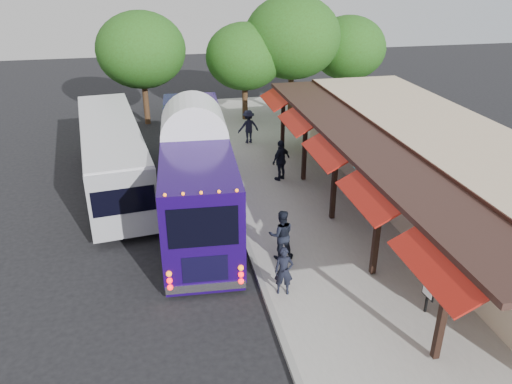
{
  "coord_description": "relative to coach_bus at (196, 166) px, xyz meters",
  "views": [
    {
      "loc": [
        -2.91,
        -12.9,
        9.77
      ],
      "look_at": [
        0.58,
        3.73,
        1.8
      ],
      "focal_mm": 35.0,
      "sensor_mm": 36.0,
      "label": 1
    }
  ],
  "objects": [
    {
      "name": "tree_far",
      "position": [
        -1.93,
        13.24,
        2.59
      ],
      "size": [
        5.49,
        5.49,
        7.02
      ],
      "color": "#382314",
      "rests_on": "ground"
    },
    {
      "name": "sign_board",
      "position": [
        5.98,
        -8.22,
        -1.17
      ],
      "size": [
        0.1,
        0.52,
        1.14
      ],
      "rotation": [
        0.0,
        0.0,
        0.1
      ],
      "color": "black",
      "rests_on": "sidewalk"
    },
    {
      "name": "tree_mid",
      "position": [
        7.52,
        12.64,
        3.15
      ],
      "size": [
        6.14,
        6.14,
        7.86
      ],
      "color": "#382314",
      "rests_on": "ground"
    },
    {
      "name": "ped_c",
      "position": [
        4.2,
        2.28,
        -0.95
      ],
      "size": [
        1.22,
        1.07,
        1.98
      ],
      "primitive_type": "imported",
      "rotation": [
        0.0,
        0.0,
        3.77
      ],
      "color": "black",
      "rests_on": "sidewalk"
    },
    {
      "name": "sidewalk",
      "position": [
        6.45,
        -2.06,
        -2.02
      ],
      "size": [
        10.0,
        40.0,
        0.15
      ],
      "primitive_type": "cube",
      "color": "#9E9B93",
      "rests_on": "ground"
    },
    {
      "name": "curb",
      "position": [
        1.5,
        -2.06,
        -2.02
      ],
      "size": [
        0.2,
        40.0,
        0.16
      ],
      "primitive_type": "cube",
      "color": "gray",
      "rests_on": "ground"
    },
    {
      "name": "ground",
      "position": [
        1.45,
        -6.06,
        -2.09
      ],
      "size": [
        90.0,
        90.0,
        0.0
      ],
      "primitive_type": "plane",
      "color": "black",
      "rests_on": "ground"
    },
    {
      "name": "tree_left",
      "position": [
        4.4,
        12.5,
        2.1
      ],
      "size": [
        4.91,
        4.91,
        6.29
      ],
      "color": "#382314",
      "rests_on": "ground"
    },
    {
      "name": "ped_b",
      "position": [
        2.49,
        -4.41,
        -1.02
      ],
      "size": [
        0.96,
        0.78,
        1.84
      ],
      "primitive_type": "imported",
      "rotation": [
        0.0,
        0.0,
        3.04
      ],
      "color": "black",
      "rests_on": "sidewalk"
    },
    {
      "name": "coach_bus",
      "position": [
        0.0,
        0.0,
        0.0
      ],
      "size": [
        3.28,
        12.3,
        3.9
      ],
      "rotation": [
        0.0,
        0.0,
        -0.06
      ],
      "color": "#1E0756",
      "rests_on": "ground"
    },
    {
      "name": "ped_d",
      "position": [
        3.71,
        7.83,
        -0.99
      ],
      "size": [
        1.33,
        0.91,
        1.9
      ],
      "primitive_type": "imported",
      "rotation": [
        0.0,
        0.0,
        3.32
      ],
      "color": "black",
      "rests_on": "sidewalk"
    },
    {
      "name": "city_bus",
      "position": [
        -3.52,
        3.36,
        -0.4
      ],
      "size": [
        3.86,
        11.64,
        3.07
      ],
      "rotation": [
        0.0,
        0.0,
        0.12
      ],
      "color": "#989AA0",
      "rests_on": "ground"
    },
    {
      "name": "ped_a",
      "position": [
        2.05,
        -6.43,
        -1.13
      ],
      "size": [
        0.67,
        0.52,
        1.62
      ],
      "primitive_type": "imported",
      "rotation": [
        0.0,
        0.0,
        -0.25
      ],
      "color": "black",
      "rests_on": "sidewalk"
    },
    {
      "name": "station_shelter",
      "position": [
        9.83,
        -2.06,
        -0.25
      ],
      "size": [
        8.15,
        20.0,
        3.6
      ],
      "color": "#C9AF8B",
      "rests_on": "ground"
    },
    {
      "name": "tree_right",
      "position": [
        11.79,
        13.7,
        2.19
      ],
      "size": [
        5.02,
        5.02,
        6.43
      ],
      "color": "#382314",
      "rests_on": "ground"
    }
  ]
}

